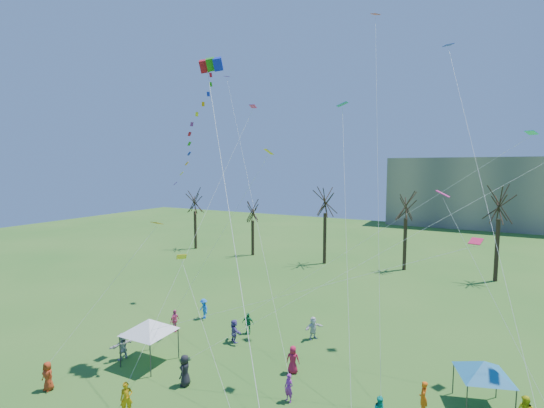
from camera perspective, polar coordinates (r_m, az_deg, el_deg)
The scene contains 7 objects.
distant_building at distance 95.45m, azimuth 35.66°, elevation 1.24°, with size 60.00×14.00×15.00m, color gray.
bare_tree_row at distance 48.72m, azimuth 19.77°, elevation -1.64°, with size 69.14×8.10×11.12m.
big_box_kite at distance 25.12m, azimuth -11.20°, elevation 10.64°, with size 6.52×6.66×23.24m.
canopy_tent_white at distance 27.37m, azimuth -18.01°, elevation -17.00°, with size 4.00×4.00×3.00m.
canopy_tent_blue at distance 24.71m, azimuth 29.27°, elevation -20.77°, with size 3.36×3.36×2.65m.
festival_crowd at distance 24.41m, azimuth -0.41°, elevation -24.01°, with size 26.31×14.68×1.85m.
small_kites_aloft at distance 24.67m, azimuth 9.73°, elevation 6.80°, with size 27.37×17.97×32.09m.
Camera 1 is at (8.90, -12.39, 12.90)m, focal length 25.00 mm.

